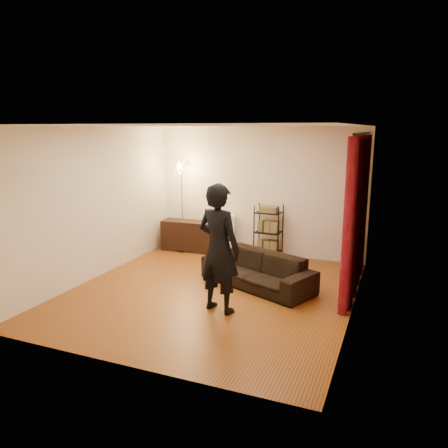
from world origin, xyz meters
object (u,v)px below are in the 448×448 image
at_px(media_cabinet, 188,236).
at_px(wire_shelf, 268,232).
at_px(floor_lamp, 182,207).
at_px(person, 219,248).
at_px(storage_boxes, 228,234).
at_px(sofa, 257,270).

bearing_deg(media_cabinet, wire_shelf, -1.82).
relative_size(media_cabinet, floor_lamp, 0.57).
bearing_deg(floor_lamp, person, -53.35).
height_order(storage_boxes, wire_shelf, wire_shelf).
xyz_separation_m(storage_boxes, wire_shelf, (0.95, -0.11, 0.15)).
xyz_separation_m(storage_boxes, floor_lamp, (-0.96, -0.28, 0.58)).
distance_m(sofa, person, 1.37).
xyz_separation_m(media_cabinet, floor_lamp, (-0.08, -0.10, 0.67)).
bearing_deg(sofa, wire_shelf, 123.30).
height_order(sofa, person, person).
bearing_deg(sofa, floor_lamp, 168.61).
height_order(wire_shelf, floor_lamp, floor_lamp).
relative_size(person, wire_shelf, 1.70).
bearing_deg(storage_boxes, sofa, -54.90).
relative_size(storage_boxes, floor_lamp, 0.42).
distance_m(sofa, floor_lamp, 2.77).
distance_m(media_cabinet, storage_boxes, 0.90).
bearing_deg(sofa, media_cabinet, 165.86).
bearing_deg(person, sofa, -85.98).
relative_size(media_cabinet, wire_shelf, 1.01).
bearing_deg(floor_lamp, wire_shelf, 5.01).
relative_size(person, storage_boxes, 2.30).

